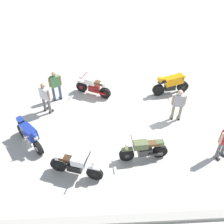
# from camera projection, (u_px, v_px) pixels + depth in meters

# --- Properties ---
(ground_plane) EXTENTS (40.00, 40.00, 0.00)m
(ground_plane) POSITION_uv_depth(u_px,v_px,m) (126.00, 124.00, 12.24)
(ground_plane) COLOR #B7B2A8
(curb_edge) EXTENTS (14.00, 0.30, 0.15)m
(curb_edge) POSITION_uv_depth(u_px,v_px,m) (139.00, 219.00, 8.73)
(curb_edge) COLOR #9C978F
(curb_edge) RESTS_ON ground
(motorcycle_orange_sportbike) EXTENTS (1.95, 0.71, 1.14)m
(motorcycle_orange_sportbike) POSITION_uv_depth(u_px,v_px,m) (172.00, 84.00, 13.66)
(motorcycle_orange_sportbike) COLOR black
(motorcycle_orange_sportbike) RESTS_ON ground
(motorcycle_silver_cruiser) EXTENTS (2.02, 0.93, 1.09)m
(motorcycle_silver_cruiser) POSITION_uv_depth(u_px,v_px,m) (76.00, 166.00, 9.81)
(motorcycle_silver_cruiser) COLOR black
(motorcycle_silver_cruiser) RESTS_ON ground
(motorcycle_olive_vintage) EXTENTS (1.96, 0.70, 1.07)m
(motorcycle_olive_vintage) POSITION_uv_depth(u_px,v_px,m) (144.00, 150.00, 10.43)
(motorcycle_olive_vintage) COLOR black
(motorcycle_olive_vintage) RESTS_ON ground
(motorcycle_cream_vintage) EXTENTS (1.81, 1.07, 1.07)m
(motorcycle_cream_vintage) POSITION_uv_depth(u_px,v_px,m) (93.00, 87.00, 13.63)
(motorcycle_cream_vintage) COLOR black
(motorcycle_cream_vintage) RESTS_ON ground
(motorcycle_blue_sportbike) EXTENTS (1.36, 1.65, 1.14)m
(motorcycle_blue_sportbike) POSITION_uv_depth(u_px,v_px,m) (29.00, 134.00, 10.93)
(motorcycle_blue_sportbike) COLOR black
(motorcycle_blue_sportbike) RESTS_ON ground
(person_in_gray_shirt) EXTENTS (0.65, 0.37, 1.67)m
(person_in_gray_shirt) POSITION_uv_depth(u_px,v_px,m) (178.00, 103.00, 11.89)
(person_in_gray_shirt) COLOR gray
(person_in_gray_shirt) RESTS_ON ground
(person_in_green_shirt) EXTENTS (0.64, 0.43, 1.66)m
(person_in_green_shirt) POSITION_uv_depth(u_px,v_px,m) (55.00, 84.00, 13.01)
(person_in_green_shirt) COLOR #384772
(person_in_green_shirt) RESTS_ON ground
(person_in_white_shirt) EXTENTS (0.58, 0.50, 1.65)m
(person_in_white_shirt) POSITION_uv_depth(u_px,v_px,m) (45.00, 96.00, 12.30)
(person_in_white_shirt) COLOR #59595B
(person_in_white_shirt) RESTS_ON ground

